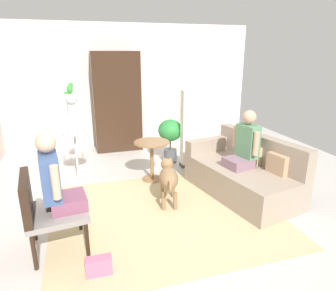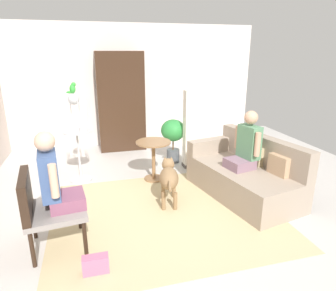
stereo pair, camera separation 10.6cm
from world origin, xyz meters
name	(u,v)px [view 1 (the left image)]	position (x,y,z in m)	size (l,w,h in m)	color
ground_plane	(168,211)	(0.00, 0.00, 0.00)	(8.01, 8.01, 0.00)	beige
back_wall	(126,86)	(0.00, 3.40, 1.35)	(5.92, 0.12, 2.69)	silver
area_rug	(165,214)	(-0.06, -0.07, 0.00)	(2.94, 2.51, 0.01)	#C6B284
couch	(243,173)	(1.25, 0.22, 0.31)	(1.26, 1.90, 0.88)	gray
armchair	(44,207)	(-1.49, -0.44, 0.53)	(0.69, 0.71, 0.90)	black
person_on_couch	(245,144)	(1.23, 0.18, 0.79)	(0.48, 0.49, 0.84)	gray
person_on_armchair	(55,180)	(-1.35, -0.42, 0.82)	(0.46, 0.52, 0.86)	#884D66
round_end_table	(152,154)	(0.04, 1.08, 0.46)	(0.58, 0.58, 0.68)	olive
dog	(168,177)	(0.08, 0.25, 0.39)	(0.38, 0.84, 0.60)	olive
bird_cage_stand	(74,135)	(-1.17, 1.35, 0.82)	(0.44, 0.44, 1.47)	silver
parrot	(70,88)	(-1.17, 1.35, 1.55)	(0.17, 0.10, 0.17)	green
potted_plant	(170,134)	(0.59, 1.82, 0.57)	(0.47, 0.47, 0.85)	#4C5156
column_lamp	(186,130)	(0.80, 1.50, 0.71)	(0.20, 0.20, 1.44)	#4C4742
armoire_cabinet	(117,102)	(-0.27, 2.99, 1.05)	(0.99, 0.56, 2.11)	#382316
handbag	(99,266)	(-1.00, -0.97, 0.09)	(0.25, 0.11, 0.19)	#D8668C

